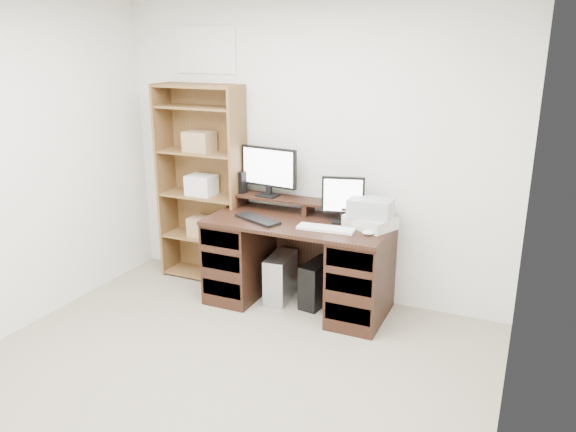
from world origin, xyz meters
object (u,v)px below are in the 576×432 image
Objects in this scene: monitor_small at (343,198)px; bookshelf at (203,183)px; printer at (370,222)px; tower_silver at (280,277)px; desk at (298,262)px; tower_black at (317,283)px; monitor_wide at (269,169)px.

monitor_small is 1.38m from bookshelf.
tower_silver is (-0.76, -0.03, -0.59)m from printer.
desk is 3.72× the size of tower_silver.
tower_black is 0.22× the size of bookshelf.
monitor_small is 0.21× the size of bookshelf.
printer is (0.58, 0.07, 0.41)m from desk.
tower_silver reaches higher than tower_black.
tower_black is at bearing 1.20° from tower_silver.
monitor_small is 0.79m from tower_black.
monitor_wide is 1.01m from printer.
tower_black is (-0.19, -0.04, -0.76)m from monitor_small.
bookshelf is at bearing -178.54° from tower_black.
desk is 0.67m from monitor_small.
monitor_wide is 0.30× the size of bookshelf.
monitor_wide is at bearing -0.55° from bookshelf.
bookshelf reaches higher than monitor_wide.
monitor_wide is 0.94m from tower_silver.
monitor_small is at bearing -0.27° from monitor_wide.
monitor_small is at bearing -4.07° from bookshelf.
desk is 0.27m from tower_silver.
printer is 0.75m from tower_black.
monitor_wide is 1.43× the size of monitor_small.
monitor_wide is at bearing 157.46° from monitor_small.
tower_silver is at bearing 167.96° from desk.
desk is at bearing -150.03° from printer.
monitor_small is 0.29m from printer.
printer is (0.24, -0.04, -0.16)m from monitor_small.
desk is 0.83× the size of bookshelf.
tower_silver is at bearing 173.08° from monitor_small.
tower_black is (0.33, 0.04, -0.01)m from tower_silver.
monitor_wide is 1.33× the size of tower_silver.
desk is 4.01× the size of monitor_small.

